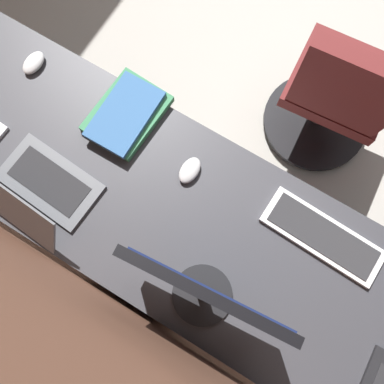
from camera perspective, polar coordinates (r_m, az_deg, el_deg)
The scene contains 10 objects.
wall_back at distance 0.89m, azimuth -19.16°, elevation -17.37°, with size 5.31×0.10×2.60m, color brown.
desk at distance 1.50m, azimuth -0.99°, elevation -4.19°, with size 2.34×0.67×0.73m.
drawer_pedestal at distance 1.81m, azimuth -1.70°, elevation -6.34°, with size 0.40×0.51×0.69m.
monitor_primary at distance 1.18m, azimuth 1.77°, elevation -13.85°, with size 0.49×0.20×0.41m.
laptop_leftmost at distance 1.51m, azimuth -20.64°, elevation 0.00°, with size 0.37×0.31×0.18m.
keyboard_main at distance 1.48m, azimuth 17.47°, elevation -5.80°, with size 0.43×0.16×0.02m.
mouse_main at distance 1.46m, azimuth -0.31°, elevation 2.99°, with size 0.06×0.10×0.03m, color silver.
mouse_spare at distance 1.74m, azimuth -20.89°, elevation 16.21°, with size 0.06×0.10×0.03m, color silver.
book_stack_near at distance 1.54m, azimuth -8.97°, elevation 10.52°, with size 0.23×0.31×0.05m.
office_chair at distance 1.99m, azimuth 19.07°, elevation 12.17°, with size 0.56×0.57×0.97m.
Camera 1 is at (-0.21, 1.89, 2.14)m, focal length 38.92 mm.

